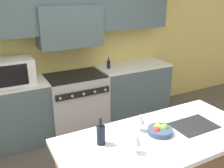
{
  "coord_description": "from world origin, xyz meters",
  "views": [
    {
      "loc": [
        -1.17,
        -1.71,
        2.14
      ],
      "look_at": [
        0.07,
        0.66,
        1.14
      ],
      "focal_mm": 40.0,
      "sensor_mm": 36.0,
      "label": 1
    }
  ],
  "objects_px": {
    "wine_bottle": "(101,134)",
    "fruit_bowl": "(160,130)",
    "oil_bottle_on_counter": "(109,64)",
    "range_stove": "(76,103)",
    "wine_glass_far": "(140,119)",
    "wine_glass_near": "(136,140)",
    "microwave": "(13,71)"
  },
  "relations": [
    {
      "from": "microwave",
      "to": "wine_glass_near",
      "type": "height_order",
      "value": "microwave"
    },
    {
      "from": "wine_glass_near",
      "to": "wine_glass_far",
      "type": "relative_size",
      "value": 1.0
    },
    {
      "from": "fruit_bowl",
      "to": "wine_glass_near",
      "type": "bearing_deg",
      "value": -157.37
    },
    {
      "from": "wine_glass_near",
      "to": "fruit_bowl",
      "type": "bearing_deg",
      "value": 22.63
    },
    {
      "from": "wine_glass_near",
      "to": "wine_glass_far",
      "type": "height_order",
      "value": "same"
    },
    {
      "from": "wine_glass_near",
      "to": "oil_bottle_on_counter",
      "type": "relative_size",
      "value": 1.01
    },
    {
      "from": "microwave",
      "to": "wine_glass_far",
      "type": "relative_size",
      "value": 2.98
    },
    {
      "from": "fruit_bowl",
      "to": "oil_bottle_on_counter",
      "type": "bearing_deg",
      "value": 77.21
    },
    {
      "from": "wine_glass_far",
      "to": "wine_bottle",
      "type": "bearing_deg",
      "value": -176.17
    },
    {
      "from": "microwave",
      "to": "fruit_bowl",
      "type": "xyz_separation_m",
      "value": [
        1.04,
        -1.91,
        -0.19
      ]
    },
    {
      "from": "range_stove",
      "to": "wine_glass_far",
      "type": "relative_size",
      "value": 5.06
    },
    {
      "from": "fruit_bowl",
      "to": "oil_bottle_on_counter",
      "type": "height_order",
      "value": "oil_bottle_on_counter"
    },
    {
      "from": "oil_bottle_on_counter",
      "to": "fruit_bowl",
      "type": "bearing_deg",
      "value": -102.79
    },
    {
      "from": "wine_bottle",
      "to": "wine_glass_near",
      "type": "bearing_deg",
      "value": -51.22
    },
    {
      "from": "wine_glass_far",
      "to": "oil_bottle_on_counter",
      "type": "xyz_separation_m",
      "value": [
        0.58,
        1.8,
        -0.0
      ]
    },
    {
      "from": "range_stove",
      "to": "wine_glass_far",
      "type": "xyz_separation_m",
      "value": [
        0.02,
        -1.76,
        0.55
      ]
    },
    {
      "from": "wine_glass_near",
      "to": "microwave",
      "type": "bearing_deg",
      "value": 108.15
    },
    {
      "from": "microwave",
      "to": "oil_bottle_on_counter",
      "type": "relative_size",
      "value": 3.02
    },
    {
      "from": "wine_bottle",
      "to": "oil_bottle_on_counter",
      "type": "height_order",
      "value": "wine_bottle"
    },
    {
      "from": "wine_bottle",
      "to": "fruit_bowl",
      "type": "relative_size",
      "value": 1.05
    },
    {
      "from": "range_stove",
      "to": "microwave",
      "type": "xyz_separation_m",
      "value": [
        -0.87,
        0.02,
        0.65
      ]
    },
    {
      "from": "wine_bottle",
      "to": "oil_bottle_on_counter",
      "type": "xyz_separation_m",
      "value": [
        1.0,
        1.83,
        0.03
      ]
    },
    {
      "from": "microwave",
      "to": "wine_glass_far",
      "type": "distance_m",
      "value": 2.0
    },
    {
      "from": "fruit_bowl",
      "to": "wine_glass_far",
      "type": "bearing_deg",
      "value": 138.3
    },
    {
      "from": "range_stove",
      "to": "wine_glass_near",
      "type": "distance_m",
      "value": 2.12
    },
    {
      "from": "wine_glass_far",
      "to": "fruit_bowl",
      "type": "distance_m",
      "value": 0.21
    },
    {
      "from": "wine_bottle",
      "to": "fruit_bowl",
      "type": "height_order",
      "value": "wine_bottle"
    },
    {
      "from": "range_stove",
      "to": "wine_glass_far",
      "type": "bearing_deg",
      "value": -89.19
    },
    {
      "from": "range_stove",
      "to": "wine_glass_near",
      "type": "height_order",
      "value": "wine_glass_near"
    },
    {
      "from": "microwave",
      "to": "wine_glass_far",
      "type": "bearing_deg",
      "value": -63.27
    },
    {
      "from": "wine_glass_far",
      "to": "wine_glass_near",
      "type": "bearing_deg",
      "value": -128.78
    },
    {
      "from": "wine_bottle",
      "to": "range_stove",
      "type": "bearing_deg",
      "value": 77.49
    }
  ]
}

